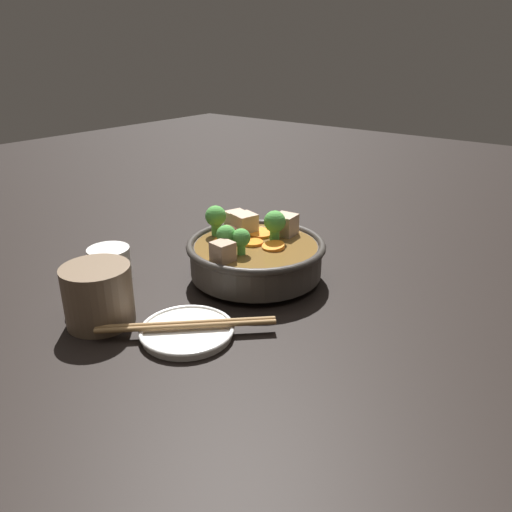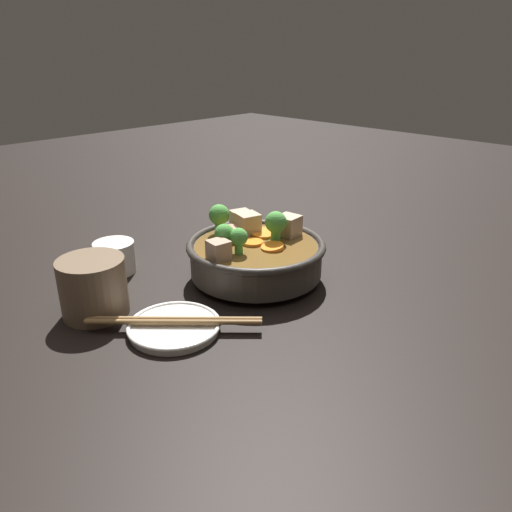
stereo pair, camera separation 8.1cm
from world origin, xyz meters
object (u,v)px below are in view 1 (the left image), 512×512
side_saucer (187,331)px  chopsticks_pair (187,325)px  tea_cup (110,263)px  stirfry_bowl (255,253)px  dark_mug (98,295)px

side_saucer → chopsticks_pair: chopsticks_pair is taller
side_saucer → tea_cup: tea_cup is taller
tea_cup → chopsticks_pair: 0.23m
stirfry_bowl → chopsticks_pair: (-0.04, 0.20, -0.03)m
side_saucer → chopsticks_pair: size_ratio=0.70×
stirfry_bowl → side_saucer: stirfry_bowl is taller
tea_cup → side_saucer: bearing=168.0°
stirfry_bowl → dark_mug: size_ratio=1.92×
stirfry_bowl → dark_mug: 0.26m
stirfry_bowl → chopsticks_pair: size_ratio=1.24×
tea_cup → chopsticks_pair: size_ratio=0.38×
tea_cup → dark_mug: dark_mug is taller
side_saucer → tea_cup: 0.23m
chopsticks_pair → side_saucer: bearing=-104.0°
stirfry_bowl → chopsticks_pair: 0.20m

